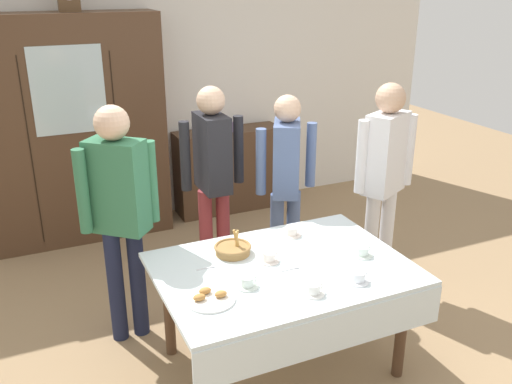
% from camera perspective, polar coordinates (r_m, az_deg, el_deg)
% --- Properties ---
extents(ground_plane, '(12.00, 12.00, 0.00)m').
position_cam_1_polar(ground_plane, '(3.99, 1.23, -15.48)').
color(ground_plane, '#997A56').
rests_on(ground_plane, ground).
extents(back_wall, '(6.40, 0.10, 2.70)m').
position_cam_1_polar(back_wall, '(5.80, -10.19, 10.54)').
color(back_wall, silver).
rests_on(back_wall, ground).
extents(dining_table, '(1.54, 1.10, 0.72)m').
position_cam_1_polar(dining_table, '(3.47, 3.00, -9.25)').
color(dining_table, '#4C3321').
rests_on(dining_table, ground).
extents(wall_cabinet, '(1.70, 0.46, 2.11)m').
position_cam_1_polar(wall_cabinet, '(5.43, -18.43, 5.88)').
color(wall_cabinet, '#4C3321').
rests_on(wall_cabinet, ground).
extents(bookshelf_low, '(1.14, 0.35, 0.89)m').
position_cam_1_polar(bookshelf_low, '(6.00, -2.83, 2.26)').
color(bookshelf_low, '#4C3321').
rests_on(bookshelf_low, ground).
extents(book_stack, '(0.17, 0.22, 0.08)m').
position_cam_1_polar(book_stack, '(5.87, -2.91, 6.72)').
color(book_stack, '#664C7A').
rests_on(book_stack, bookshelf_low).
extents(tea_cup_front_edge, '(0.13, 0.13, 0.06)m').
position_cam_1_polar(tea_cup_front_edge, '(3.49, 1.34, -6.74)').
color(tea_cup_front_edge, white).
rests_on(tea_cup_front_edge, dining_table).
extents(tea_cup_near_right, '(0.13, 0.13, 0.06)m').
position_cam_1_polar(tea_cup_near_right, '(3.33, 10.46, -8.64)').
color(tea_cup_near_right, white).
rests_on(tea_cup_near_right, dining_table).
extents(tea_cup_center, '(0.13, 0.13, 0.06)m').
position_cam_1_polar(tea_cup_center, '(3.22, -0.89, -9.26)').
color(tea_cup_center, silver).
rests_on(tea_cup_center, dining_table).
extents(tea_cup_near_left, '(0.13, 0.13, 0.06)m').
position_cam_1_polar(tea_cup_near_left, '(3.17, 5.93, -9.95)').
color(tea_cup_near_left, white).
rests_on(tea_cup_near_left, dining_table).
extents(tea_cup_far_right, '(0.13, 0.13, 0.06)m').
position_cam_1_polar(tea_cup_far_right, '(3.84, 3.73, -4.10)').
color(tea_cup_far_right, white).
rests_on(tea_cup_far_right, dining_table).
extents(tea_cup_mid_left, '(0.13, 0.13, 0.06)m').
position_cam_1_polar(tea_cup_mid_left, '(3.62, 10.88, -6.04)').
color(tea_cup_mid_left, silver).
rests_on(tea_cup_mid_left, dining_table).
extents(bread_basket, '(0.24, 0.24, 0.16)m').
position_cam_1_polar(bread_basket, '(3.59, -2.39, -5.84)').
color(bread_basket, '#9E7542').
rests_on(bread_basket, dining_table).
extents(pastry_plate, '(0.28, 0.28, 0.05)m').
position_cam_1_polar(pastry_plate, '(3.12, -4.76, -10.75)').
color(pastry_plate, white).
rests_on(pastry_plate, dining_table).
extents(spoon_near_right, '(0.12, 0.02, 0.01)m').
position_cam_1_polar(spoon_near_right, '(3.43, 3.82, -7.83)').
color(spoon_near_right, silver).
rests_on(spoon_near_right, dining_table).
extents(spoon_mid_right, '(0.12, 0.02, 0.01)m').
position_cam_1_polar(spoon_mid_right, '(3.44, -4.86, -7.73)').
color(spoon_mid_right, silver).
rests_on(spoon_mid_right, dining_table).
extents(person_behind_table_left, '(0.52, 0.39, 1.66)m').
position_cam_1_polar(person_behind_table_left, '(3.72, -13.83, -1.15)').
color(person_behind_table_left, '#191E38').
rests_on(person_behind_table_left, ground).
extents(person_by_cabinet, '(0.52, 0.36, 1.63)m').
position_cam_1_polar(person_by_cabinet, '(4.38, -4.45, 2.55)').
color(person_by_cabinet, '#933338').
rests_on(person_by_cabinet, ground).
extents(person_beside_shelf, '(0.52, 0.34, 1.67)m').
position_cam_1_polar(person_beside_shelf, '(4.37, 13.03, 2.41)').
color(person_beside_shelf, silver).
rests_on(person_beside_shelf, ground).
extents(person_behind_table_right, '(0.52, 0.41, 1.56)m').
position_cam_1_polar(person_behind_table_right, '(4.40, 3.11, 2.00)').
color(person_behind_table_right, slate).
rests_on(person_behind_table_right, ground).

